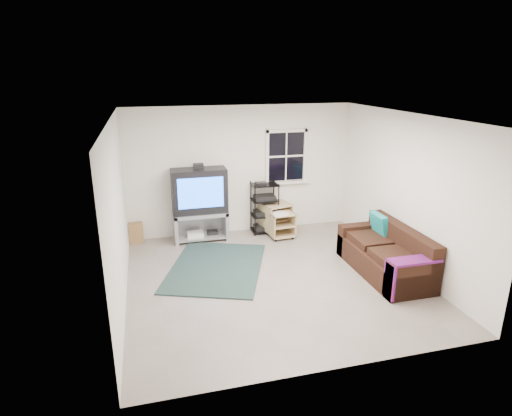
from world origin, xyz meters
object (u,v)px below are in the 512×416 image
object	(u,v)px
side_table_left	(274,216)
side_table_right	(280,223)
av_rack	(264,211)
tv_unit	(200,199)
sofa	(386,256)

from	to	relation	value
side_table_left	side_table_right	size ratio (longest dim) A/B	1.18
av_rack	tv_unit	bearing A→B (deg)	-177.00
side_table_left	side_table_right	world-z (taller)	side_table_left
av_rack	side_table_left	distance (m)	0.25
sofa	side_table_right	bearing A→B (deg)	121.25
av_rack	side_table_left	world-z (taller)	av_rack
av_rack	side_table_left	xyz separation A→B (m)	(0.21, -0.03, -0.13)
tv_unit	av_rack	bearing A→B (deg)	3.00
side_table_left	tv_unit	bearing A→B (deg)	-178.44
tv_unit	side_table_right	distance (m)	1.69
tv_unit	sofa	bearing A→B (deg)	-39.10
tv_unit	side_table_right	xyz separation A→B (m)	(1.58, -0.27, -0.55)
av_rack	side_table_left	size ratio (longest dim) A/B	1.66
av_rack	side_table_left	bearing A→B (deg)	-7.80
tv_unit	av_rack	size ratio (longest dim) A/B	1.45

